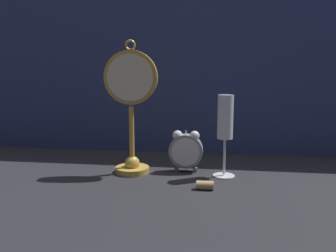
{
  "coord_description": "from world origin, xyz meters",
  "views": [
    {
      "loc": [
        0.14,
        -0.93,
        0.31
      ],
      "look_at": [
        0.0,
        0.08,
        0.13
      ],
      "focal_mm": 40.0,
      "sensor_mm": 36.0,
      "label": 1
    }
  ],
  "objects_px": {
    "pocket_watch_on_stand": "(131,109)",
    "champagne_flute": "(225,123)",
    "alarm_clock_twin_bell": "(186,149)",
    "wine_cork": "(205,185)"
  },
  "relations": [
    {
      "from": "pocket_watch_on_stand",
      "to": "alarm_clock_twin_bell",
      "type": "xyz_separation_m",
      "value": [
        0.15,
        0.03,
        -0.12
      ]
    },
    {
      "from": "alarm_clock_twin_bell",
      "to": "champagne_flute",
      "type": "height_order",
      "value": "champagne_flute"
    },
    {
      "from": "alarm_clock_twin_bell",
      "to": "wine_cork",
      "type": "height_order",
      "value": "alarm_clock_twin_bell"
    },
    {
      "from": "champagne_flute",
      "to": "wine_cork",
      "type": "xyz_separation_m",
      "value": [
        -0.05,
        -0.12,
        -0.14
      ]
    },
    {
      "from": "alarm_clock_twin_bell",
      "to": "wine_cork",
      "type": "distance_m",
      "value": 0.17
    },
    {
      "from": "alarm_clock_twin_bell",
      "to": "wine_cork",
      "type": "xyz_separation_m",
      "value": [
        0.06,
        -0.15,
        -0.05
      ]
    },
    {
      "from": "pocket_watch_on_stand",
      "to": "champagne_flute",
      "type": "xyz_separation_m",
      "value": [
        0.26,
        -0.0,
        -0.03
      ]
    },
    {
      "from": "pocket_watch_on_stand",
      "to": "champagne_flute",
      "type": "height_order",
      "value": "pocket_watch_on_stand"
    },
    {
      "from": "wine_cork",
      "to": "pocket_watch_on_stand",
      "type": "bearing_deg",
      "value": 151.08
    },
    {
      "from": "pocket_watch_on_stand",
      "to": "alarm_clock_twin_bell",
      "type": "height_order",
      "value": "pocket_watch_on_stand"
    }
  ]
}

